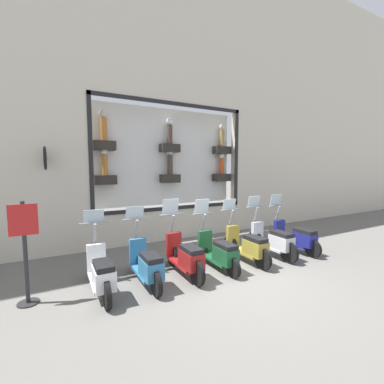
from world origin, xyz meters
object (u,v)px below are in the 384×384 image
object	(u,v)px
scooter_red_4	(185,257)
shop_sign_post	(25,249)
scooter_silver_1	(273,241)
scooter_teal_5	(147,265)
scooter_green_3	(219,252)
scooter_white_6	(101,273)
scooter_olive_2	(248,246)
scooter_navy_0	(296,237)

from	to	relation	value
scooter_red_4	shop_sign_post	distance (m)	3.09
scooter_silver_1	scooter_red_4	distance (m)	2.70
scooter_silver_1	scooter_teal_5	xyz separation A→B (m)	(-0.01, 3.60, -0.02)
scooter_green_3	scooter_teal_5	bearing A→B (deg)	89.94
scooter_silver_1	scooter_green_3	size ratio (longest dim) A/B	1.01
scooter_silver_1	scooter_white_6	world-z (taller)	scooter_silver_1
scooter_teal_5	scooter_olive_2	bearing A→B (deg)	-89.94
scooter_white_6	shop_sign_post	bearing A→B (deg)	77.22
scooter_green_3	shop_sign_post	xyz separation A→B (m)	(0.28, 3.92, 0.60)
scooter_red_4	scooter_teal_5	distance (m)	0.90
scooter_navy_0	shop_sign_post	distance (m)	6.65
scooter_green_3	shop_sign_post	distance (m)	3.98
shop_sign_post	scooter_olive_2	bearing A→B (deg)	-93.26
scooter_white_6	scooter_olive_2	bearing A→B (deg)	-89.96
scooter_silver_1	shop_sign_post	world-z (taller)	shop_sign_post
scooter_teal_5	shop_sign_post	world-z (taller)	shop_sign_post
shop_sign_post	scooter_navy_0	bearing A→B (deg)	-92.39
scooter_navy_0	scooter_green_3	world-z (taller)	scooter_green_3
scooter_olive_2	scooter_teal_5	world-z (taller)	scooter_olive_2
scooter_teal_5	scooter_silver_1	bearing A→B (deg)	-89.91
scooter_olive_2	scooter_red_4	xyz separation A→B (m)	(0.01, 1.80, 0.01)
scooter_olive_2	scooter_white_6	size ratio (longest dim) A/B	1.00
scooter_red_4	scooter_olive_2	bearing A→B (deg)	-90.17
scooter_teal_5	scooter_green_3	bearing A→B (deg)	-90.06
scooter_red_4	shop_sign_post	size ratio (longest dim) A/B	0.97
shop_sign_post	scooter_red_4	bearing A→B (deg)	-95.10
scooter_navy_0	scooter_olive_2	world-z (taller)	scooter_navy_0
scooter_navy_0	scooter_green_3	size ratio (longest dim) A/B	1.00
scooter_navy_0	scooter_red_4	xyz separation A→B (m)	(0.01, 3.60, 0.02)
scooter_green_3	scooter_white_6	xyz separation A→B (m)	(0.00, 2.70, 0.01)
scooter_green_3	scooter_teal_5	world-z (taller)	scooter_green_3
scooter_red_4	scooter_teal_5	xyz separation A→B (m)	(-0.01, 0.90, -0.02)
scooter_silver_1	scooter_olive_2	world-z (taller)	scooter_silver_1
scooter_olive_2	scooter_teal_5	distance (m)	2.70
scooter_olive_2	shop_sign_post	distance (m)	4.86
scooter_olive_2	scooter_red_4	bearing A→B (deg)	89.83
scooter_green_3	scooter_silver_1	bearing A→B (deg)	-89.75
scooter_white_6	shop_sign_post	distance (m)	1.38
shop_sign_post	scooter_silver_1	bearing A→B (deg)	-92.72
scooter_green_3	scooter_red_4	size ratio (longest dim) A/B	0.99
scooter_olive_2	scooter_green_3	distance (m)	0.90
scooter_olive_2	scooter_white_6	xyz separation A→B (m)	(-0.00, 3.60, -0.01)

